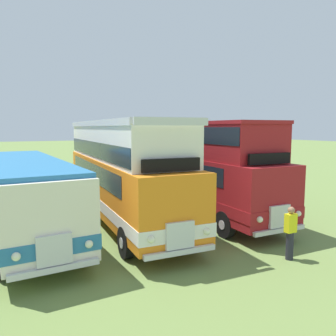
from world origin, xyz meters
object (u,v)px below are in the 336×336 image
Objects in this scene: bus_seventh_in_row at (122,169)px; bus_eighth_in_row at (199,163)px; marshal_person at (290,233)px; bus_sixth_in_row at (26,190)px.

bus_seventh_in_row is 3.97m from bus_eighth_in_row.
bus_seventh_in_row reaches higher than bus_eighth_in_row.
marshal_person is (-0.68, -6.57, -1.59)m from bus_eighth_in_row.
bus_seventh_in_row is (3.98, 0.02, 0.61)m from bus_sixth_in_row.
bus_eighth_in_row is 6.34× the size of marshal_person.
bus_seventh_in_row is 1.07× the size of bus_eighth_in_row.
bus_eighth_in_row reaches higher than bus_sixth_in_row.
bus_sixth_in_row is 6.36× the size of marshal_person.
bus_eighth_in_row is at bearing 84.06° from marshal_person.
bus_seventh_in_row reaches higher than bus_sixth_in_row.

